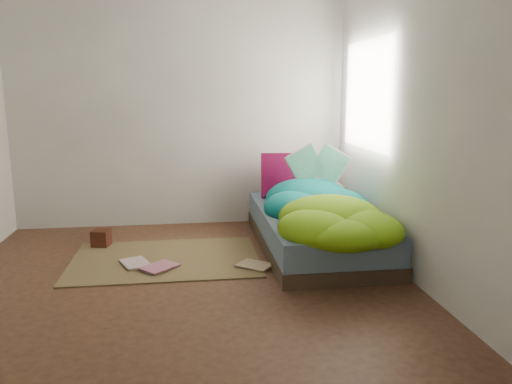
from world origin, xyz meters
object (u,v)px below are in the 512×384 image
Objects in this scene: pillow_magenta at (283,176)px; floor_book_b at (151,265)px; open_book at (318,154)px; wooden_box at (101,238)px; floor_book_a at (123,265)px; bed at (315,230)px.

pillow_magenta is 1.76m from floor_book_b.
open_book is 1.90m from floor_book_b.
open_book is at bearing 1.09° from wooden_box.
pillow_magenta is 1.91m from wooden_box.
pillow_magenta is 1.61× the size of floor_book_b.
floor_book_a is (-1.53, -1.03, -0.54)m from pillow_magenta.
pillow_magenta reaches higher than floor_book_b.
floor_book_b is at bearing -134.03° from pillow_magenta.
open_book reaches higher than wooden_box.
floor_book_b is (-1.58, -0.67, -0.81)m from open_book.
wooden_box is at bearing -171.29° from open_book.
bed is 1.75m from floor_book_a.
wooden_box is 0.55× the size of floor_book_a.
pillow_magenta is at bearing 10.99° from floor_book_a.
open_book reaches higher than pillow_magenta.
pillow_magenta is 1.64× the size of floor_book_a.
wooden_box is (-2.08, -0.04, -0.75)m from open_book.
floor_book_b is (0.50, -0.63, -0.06)m from wooden_box.
open_book reaches higher than floor_book_b.
bed reaches higher than floor_book_a.
floor_book_a is at bearing -152.42° from open_book.
bed is 4.40× the size of pillow_magenta.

